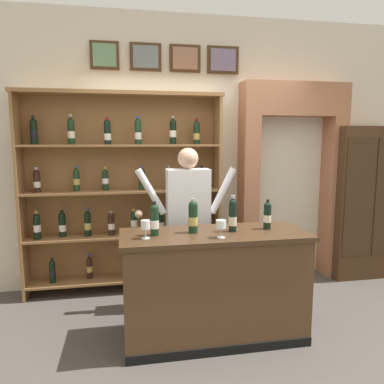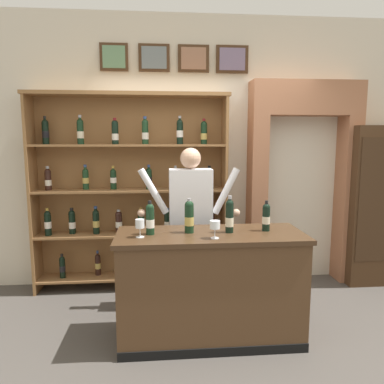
# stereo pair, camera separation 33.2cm
# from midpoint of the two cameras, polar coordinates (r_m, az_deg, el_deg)

# --- Properties ---
(ground_plane) EXTENTS (14.00, 14.00, 0.02)m
(ground_plane) POSITION_cam_midpoint_polar(r_m,az_deg,el_deg) (3.56, 7.12, -21.58)
(ground_plane) COLOR #47423D
(back_wall) EXTENTS (12.00, 0.19, 3.19)m
(back_wall) POSITION_cam_midpoint_polar(r_m,az_deg,el_deg) (4.55, 3.55, 6.19)
(back_wall) COLOR beige
(back_wall) RESTS_ON ground
(wine_shelf) EXTENTS (2.26, 0.35, 2.27)m
(wine_shelf) POSITION_cam_midpoint_polar(r_m,az_deg,el_deg) (4.30, -7.29, 0.73)
(wine_shelf) COLOR olive
(wine_shelf) RESTS_ON ground
(archway_doorway) EXTENTS (1.32, 0.45, 2.43)m
(archway_doorway) POSITION_cam_midpoint_polar(r_m,az_deg,el_deg) (4.76, 18.43, 3.30)
(archway_doorway) COLOR #9E6647
(archway_doorway) RESTS_ON ground
(side_cabinet) EXTENTS (0.85, 0.41, 1.91)m
(side_cabinet) POSITION_cam_midpoint_polar(r_m,az_deg,el_deg) (5.10, 28.87, -1.83)
(side_cabinet) COLOR #422B19
(side_cabinet) RESTS_ON ground
(tasting_counter) EXTENTS (1.62, 0.64, 0.96)m
(tasting_counter) POSITION_cam_midpoint_polar(r_m,az_deg,el_deg) (3.33, 5.78, -14.39)
(tasting_counter) COLOR #4C331E
(tasting_counter) RESTS_ON ground
(shopkeeper) EXTENTS (1.06, 0.22, 1.67)m
(shopkeeper) POSITION_cam_midpoint_polar(r_m,az_deg,el_deg) (3.76, 2.30, -2.83)
(shopkeeper) COLOR #2D3347
(shopkeeper) RESTS_ON ground
(tasting_bottle_vin_santo) EXTENTS (0.07, 0.07, 0.29)m
(tasting_bottle_vin_santo) POSITION_cam_midpoint_polar(r_m,az_deg,el_deg) (3.10, -3.48, -4.19)
(tasting_bottle_vin_santo) COLOR black
(tasting_bottle_vin_santo) RESTS_ON tasting_counter
(tasting_bottle_brunello) EXTENTS (0.08, 0.08, 0.30)m
(tasting_bottle_brunello) POSITION_cam_midpoint_polar(r_m,az_deg,el_deg) (3.15, 2.58, -3.83)
(tasting_bottle_brunello) COLOR black
(tasting_bottle_brunello) RESTS_ON tasting_counter
(tasting_bottle_super_tuscan) EXTENTS (0.07, 0.07, 0.32)m
(tasting_bottle_super_tuscan) POSITION_cam_midpoint_polar(r_m,az_deg,el_deg) (3.19, 8.83, -3.71)
(tasting_bottle_super_tuscan) COLOR black
(tasting_bottle_super_tuscan) RESTS_ON tasting_counter
(tasting_bottle_prosecco) EXTENTS (0.07, 0.07, 0.27)m
(tasting_bottle_prosecco) POSITION_cam_midpoint_polar(r_m,az_deg,el_deg) (3.31, 14.27, -3.76)
(tasting_bottle_prosecco) COLOR black
(tasting_bottle_prosecco) RESTS_ON tasting_counter
(wine_glass_right) EXTENTS (0.07, 0.07, 0.15)m
(wine_glass_right) POSITION_cam_midpoint_polar(r_m,az_deg,el_deg) (3.01, -4.98, -5.07)
(wine_glass_right) COLOR silver
(wine_glass_right) RESTS_ON tasting_counter
(wine_glass_spare) EXTENTS (0.08, 0.08, 0.15)m
(wine_glass_spare) POSITION_cam_midpoint_polar(r_m,az_deg,el_deg) (2.99, 6.77, -5.25)
(wine_glass_spare) COLOR silver
(wine_glass_spare) RESTS_ON tasting_counter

